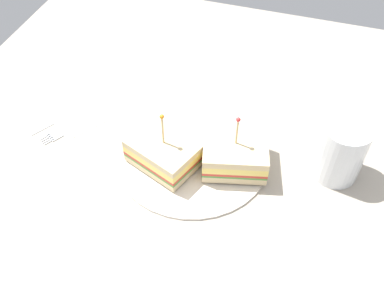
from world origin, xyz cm
name	(u,v)px	position (x,y,z in cm)	size (l,w,h in cm)	color
ground_plane	(192,160)	(0.00, 0.00, -1.00)	(95.54, 95.54, 2.00)	#9E9384
plate	(192,154)	(0.00, 0.00, 0.40)	(25.16, 25.16, 0.81)	silver
sandwich_half_front	(164,152)	(-3.60, -3.01, 2.98)	(12.54, 11.09, 10.10)	beige
sandwich_half_back	(234,154)	(7.01, -0.34, 3.10)	(11.69, 10.83, 9.85)	beige
drink_glass	(340,152)	(22.40, 3.63, 4.53)	(7.31, 7.31, 9.89)	#B74C33
napkin	(81,114)	(-21.97, 3.41, 0.07)	(9.87, 8.89, 0.15)	white
fork	(66,128)	(-22.56, -0.81, 0.18)	(7.29, 11.39, 0.35)	silver
knife	(59,118)	(-25.20, 1.19, 0.18)	(7.72, 11.87, 0.35)	silver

